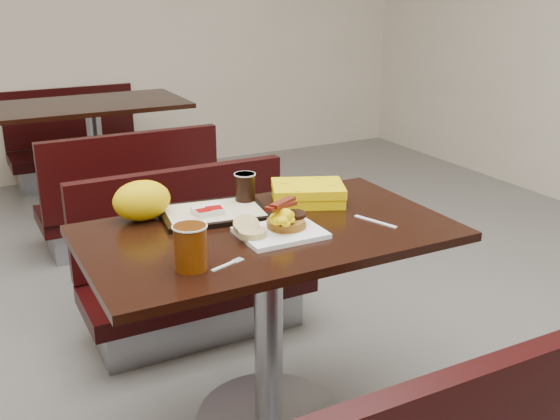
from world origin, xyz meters
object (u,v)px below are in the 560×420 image
bench_far_n (76,139)px  fork (223,266)px  bench_far_s (124,187)px  hashbrown_sleeve_left (202,212)px  bench_near_n (197,261)px  knife (375,221)px  table_far (97,158)px  pancake_stack (286,223)px  coffee_cup_far (245,187)px  clamshell (308,193)px  coffee_cup_near (191,247)px  tray (214,213)px  platter (281,233)px  paper_bag (142,200)px  table_near (269,330)px  hashbrown_sleeve_right (213,209)px

bench_far_n → fork: bearing=-94.0°
bench_far_s → hashbrown_sleeve_left: hashbrown_sleeve_left is taller
bench_far_s → bench_near_n: bearing=-90.0°
bench_far_s → knife: size_ratio=6.04×
table_far → knife: (0.35, -2.71, 0.38)m
fork → knife: same height
pancake_stack → hashbrown_sleeve_left: pancake_stack is taller
bench_far_s → coffee_cup_far: coffee_cup_far is taller
bench_far_s → hashbrown_sleeve_left: bearing=-95.2°
bench_far_s → clamshell: size_ratio=3.88×
coffee_cup_near → tray: bearing=59.7°
platter → clamshell: (0.24, 0.24, 0.03)m
bench_near_n → paper_bag: paper_bag is taller
coffee_cup_far → clamshell: bearing=-21.3°
hashbrown_sleeve_left → bench_far_s: bearing=83.0°
paper_bag → platter: bearing=-44.7°
bench_far_s → pancake_stack: 1.99m
bench_far_n → fork: 3.54m
platter → fork: bearing=-151.3°
bench_far_s → fork: fork is taller
table_far → knife: knife is taller
table_near → platter: size_ratio=4.58×
bench_far_n → pancake_stack: 3.37m
table_far → clamshell: (0.25, -2.43, 0.41)m
bench_far_s → paper_bag: 1.72m
table_near → coffee_cup_near: (-0.33, -0.18, 0.44)m
hashbrown_sleeve_left → paper_bag: size_ratio=0.39×
hashbrown_sleeve_right → paper_bag: (-0.22, 0.09, 0.04)m
table_near → knife: knife is taller
pancake_stack → fork: size_ratio=1.10×
coffee_cup_near → paper_bag: size_ratio=0.66×
coffee_cup_near → bench_far_s: bearing=80.9°
table_far → hashbrown_sleeve_left: size_ratio=15.51×
fork → hashbrown_sleeve_right: 0.42m
table_far → knife: bearing=-82.6°
bench_near_n → pancake_stack: (0.04, -0.75, 0.42)m
table_near → paper_bag: size_ratio=6.08×
clamshell → paper_bag: (-0.59, 0.10, 0.03)m
coffee_cup_near → hashbrown_sleeve_left: coffee_cup_near is taller
tray → pancake_stack: bearing=-51.2°
fork → table_near: bearing=20.1°
tray → hashbrown_sleeve_right: bearing=-112.5°
clamshell → pancake_stack: bearing=-109.6°
knife → tray: 0.56m
tray → hashbrown_sleeve_right: hashbrown_sleeve_right is taller
bench_far_n → tray: 3.12m
knife → clamshell: bearing=179.9°
bench_far_s → coffee_cup_near: size_ratio=7.65×
coffee_cup_far → knife: bearing=-49.4°
clamshell → coffee_cup_near: bearing=-125.3°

